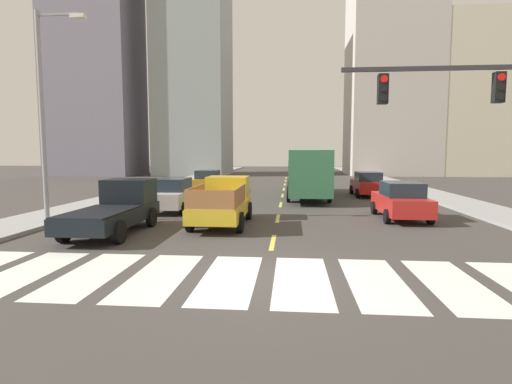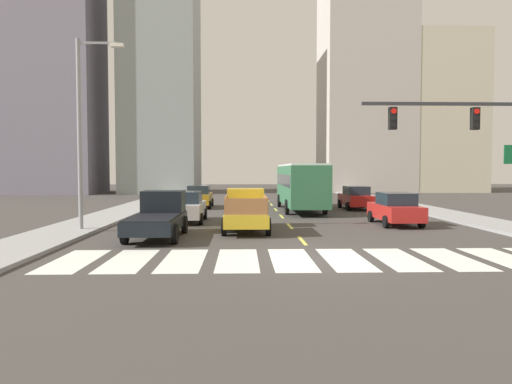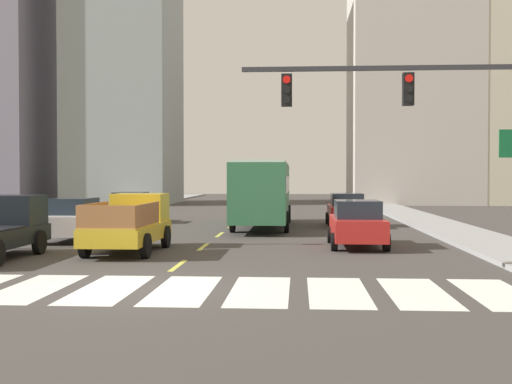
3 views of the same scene
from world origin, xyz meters
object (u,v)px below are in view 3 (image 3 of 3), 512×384
(city_bus, at_px, (263,189))
(sedan_mid, at_px, (131,207))
(sedan_far, at_px, (346,210))
(pickup_stakebed, at_px, (131,224))
(sedan_near_right, at_px, (357,224))
(sedan_near_left, at_px, (73,219))
(traffic_signal_gantry, at_px, (449,116))

(city_bus, bearing_deg, sedan_mid, 159.19)
(city_bus, xyz_separation_m, sedan_mid, (-7.50, 2.76, -1.09))
(sedan_mid, bearing_deg, sedan_far, -6.98)
(pickup_stakebed, xyz_separation_m, sedan_near_right, (7.94, 1.77, -0.08))
(sedan_near_right, bearing_deg, city_bus, 114.37)
(city_bus, bearing_deg, sedan_near_left, -135.96)
(pickup_stakebed, height_order, city_bus, city_bus)
(city_bus, height_order, sedan_near_left, city_bus)
(sedan_mid, xyz_separation_m, sedan_far, (11.78, -1.68, 0.00))
(sedan_mid, bearing_deg, traffic_signal_gantry, -53.38)
(sedan_far, height_order, traffic_signal_gantry, traffic_signal_gantry)
(pickup_stakebed, bearing_deg, sedan_mid, 103.85)
(pickup_stakebed, height_order, traffic_signal_gantry, traffic_signal_gantry)
(pickup_stakebed, distance_m, city_bus, 11.37)
(sedan_mid, relative_size, sedan_near_right, 1.00)
(pickup_stakebed, distance_m, sedan_far, 14.31)
(sedan_near_left, bearing_deg, sedan_mid, 91.27)
(sedan_mid, height_order, sedan_near_left, same)
(sedan_near_right, relative_size, sedan_far, 1.00)
(traffic_signal_gantry, bearing_deg, sedan_far, 94.71)
(sedan_far, bearing_deg, sedan_near_right, -90.10)
(sedan_near_left, relative_size, sedan_far, 1.00)
(city_bus, relative_size, sedan_near_right, 2.45)
(sedan_near_right, height_order, traffic_signal_gantry, traffic_signal_gantry)
(sedan_near_left, bearing_deg, city_bus, 44.60)
(sedan_near_right, distance_m, sedan_far, 9.91)
(sedan_near_right, xyz_separation_m, sedan_far, (0.35, 9.90, 0.00))
(sedan_far, bearing_deg, sedan_near_left, -142.53)
(pickup_stakebed, height_order, sedan_far, pickup_stakebed)
(sedan_near_left, xyz_separation_m, sedan_far, (11.56, 8.26, 0.00))
(sedan_far, distance_m, traffic_signal_gantry, 17.17)
(traffic_signal_gantry, bearing_deg, sedan_near_right, 104.09)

